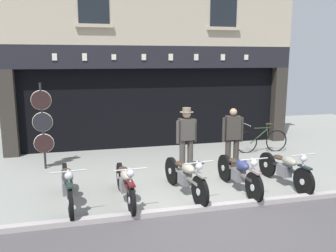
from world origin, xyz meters
The scene contains 12 objects.
ground centered at (0.00, -0.98, -0.04)m, with size 21.36×22.00×0.18m.
shop_facade centered at (0.00, 7.03, 1.66)m, with size 9.66×4.42×5.99m.
motorcycle_left centered at (-2.71, 0.95, 0.43)m, with size 0.62×2.11×0.93m.
motorcycle_center_left centered at (-1.57, 0.87, 0.41)m, with size 0.62×2.04×0.91m.
motorcycle_center centered at (-0.28, 0.93, 0.42)m, with size 0.62×2.05×0.91m.
motorcycle_center_right centered at (0.94, 0.86, 0.42)m, with size 0.62×2.01×0.91m.
motorcycle_right centered at (2.12, 0.93, 0.41)m, with size 0.62×1.94×0.91m.
salesman_left centered at (0.20, 2.41, 0.94)m, with size 0.56×0.35×1.69m.
shopkeeper_center centered at (1.44, 2.36, 0.90)m, with size 0.56×0.27×1.64m.
tyre_sign_pole centered at (-3.37, 3.63, 1.25)m, with size 0.52×0.06×2.29m.
advert_board_near centered at (1.74, 5.40, 1.81)m, with size 0.74×0.03×1.05m.
leaning_bicycle centered at (3.11, 3.78, 0.37)m, with size 1.71×0.50×0.94m.
Camera 1 is at (-2.39, -5.94, 2.88)m, focal length 37.57 mm.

